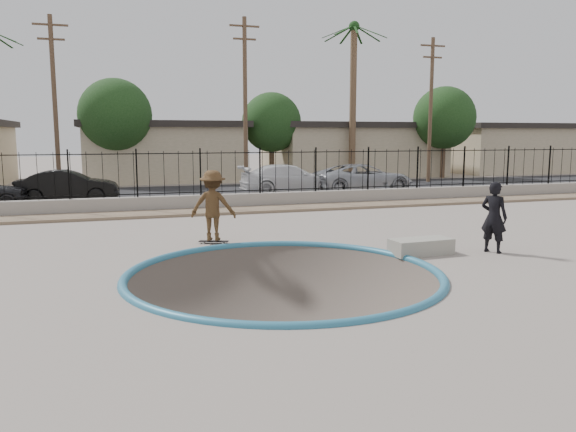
{
  "coord_description": "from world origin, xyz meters",
  "views": [
    {
      "loc": [
        -3.6,
        -12.46,
        3.06
      ],
      "look_at": [
        1.06,
        2.0,
        0.84
      ],
      "focal_mm": 35.0,
      "sensor_mm": 36.0,
      "label": 1
    }
  ],
  "objects_px": {
    "skateboard": "(214,241)",
    "videographer": "(494,217)",
    "car_b": "(68,186)",
    "car_c": "(289,179)",
    "concrete_ledge": "(421,246)",
    "skater": "(213,209)",
    "car_d": "(363,178)"
  },
  "relations": [
    {
      "from": "skateboard",
      "to": "videographer",
      "type": "distance_m",
      "value": 7.59
    },
    {
      "from": "car_b",
      "to": "car_c",
      "type": "distance_m",
      "value": 10.64
    },
    {
      "from": "concrete_ledge",
      "to": "skater",
      "type": "bearing_deg",
      "value": 147.78
    },
    {
      "from": "skateboard",
      "to": "car_d",
      "type": "distance_m",
      "value": 15.26
    },
    {
      "from": "skater",
      "to": "car_b",
      "type": "relative_size",
      "value": 0.45
    },
    {
      "from": "skateboard",
      "to": "car_b",
      "type": "height_order",
      "value": "car_b"
    },
    {
      "from": "skateboard",
      "to": "car_c",
      "type": "xyz_separation_m",
      "value": [
        6.15,
        12.0,
        0.72
      ]
    },
    {
      "from": "skater",
      "to": "skateboard",
      "type": "bearing_deg",
      "value": 22.71
    },
    {
      "from": "car_b",
      "to": "car_d",
      "type": "bearing_deg",
      "value": -85.51
    },
    {
      "from": "videographer",
      "to": "car_c",
      "type": "height_order",
      "value": "videographer"
    },
    {
      "from": "concrete_ledge",
      "to": "car_c",
      "type": "distance_m",
      "value": 15.11
    },
    {
      "from": "videographer",
      "to": "concrete_ledge",
      "type": "height_order",
      "value": "videographer"
    },
    {
      "from": "skater",
      "to": "videographer",
      "type": "relative_size",
      "value": 1.06
    },
    {
      "from": "car_c",
      "to": "skater",
      "type": "bearing_deg",
      "value": 154.17
    },
    {
      "from": "skater",
      "to": "car_c",
      "type": "height_order",
      "value": "skater"
    },
    {
      "from": "skateboard",
      "to": "car_d",
      "type": "bearing_deg",
      "value": 70.61
    },
    {
      "from": "videographer",
      "to": "car_b",
      "type": "distance_m",
      "value": 18.57
    },
    {
      "from": "car_c",
      "to": "skateboard",
      "type": "bearing_deg",
      "value": 154.17
    },
    {
      "from": "concrete_ledge",
      "to": "car_b",
      "type": "bearing_deg",
      "value": 122.81
    },
    {
      "from": "skateboard",
      "to": "videographer",
      "type": "xyz_separation_m",
      "value": [
        6.72,
        -3.42,
        0.87
      ]
    },
    {
      "from": "car_b",
      "to": "car_d",
      "type": "xyz_separation_m",
      "value": [
        14.54,
        0.06,
        0.02
      ]
    },
    {
      "from": "car_c",
      "to": "car_d",
      "type": "relative_size",
      "value": 0.96
    },
    {
      "from": "videographer",
      "to": "car_b",
      "type": "bearing_deg",
      "value": 5.63
    },
    {
      "from": "skateboard",
      "to": "concrete_ledge",
      "type": "relative_size",
      "value": 0.53
    },
    {
      "from": "skater",
      "to": "car_c",
      "type": "relative_size",
      "value": 0.39
    },
    {
      "from": "skater",
      "to": "skateboard",
      "type": "xyz_separation_m",
      "value": [
        -0.0,
        0.0,
        -0.93
      ]
    },
    {
      "from": "skater",
      "to": "concrete_ledge",
      "type": "distance_m",
      "value": 5.76
    },
    {
      "from": "skater",
      "to": "concrete_ledge",
      "type": "bearing_deg",
      "value": 170.49
    },
    {
      "from": "skateboard",
      "to": "skater",
      "type": "bearing_deg",
      "value": 21.93
    },
    {
      "from": "skater",
      "to": "concrete_ledge",
      "type": "height_order",
      "value": "skater"
    },
    {
      "from": "videographer",
      "to": "car_c",
      "type": "distance_m",
      "value": 15.43
    },
    {
      "from": "car_b",
      "to": "concrete_ledge",
      "type": "bearing_deg",
      "value": -142.93
    }
  ]
}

